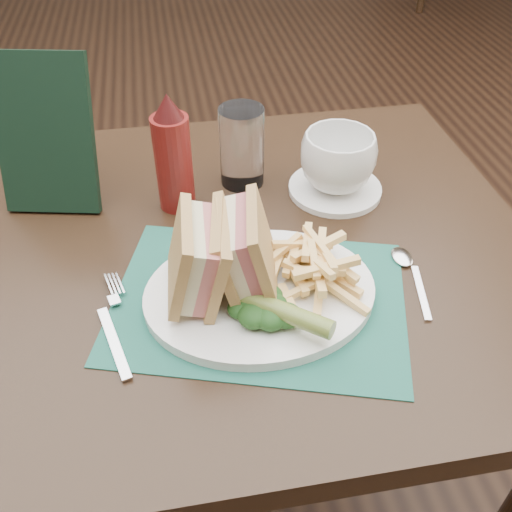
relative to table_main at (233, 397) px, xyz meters
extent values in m
plane|color=black|center=(0.00, 0.50, -0.38)|extent=(7.00, 7.00, 0.00)
cube|color=#1A5547|center=(0.03, -0.12, 0.38)|extent=(0.44, 0.37, 0.00)
cylinder|color=#5A6E2A|center=(0.05, -0.18, 0.41)|extent=(0.11, 0.10, 0.03)
cylinder|color=white|center=(0.19, 0.10, 0.38)|extent=(0.18, 0.18, 0.01)
imported|color=white|center=(0.19, 0.10, 0.43)|extent=(0.17, 0.17, 0.09)
cylinder|color=white|center=(0.05, 0.16, 0.44)|extent=(0.09, 0.09, 0.13)
cube|color=black|center=(-0.24, 0.16, 0.49)|extent=(0.16, 0.12, 0.23)
camera|label=1|loc=(-0.07, -0.63, 0.91)|focal=40.00mm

